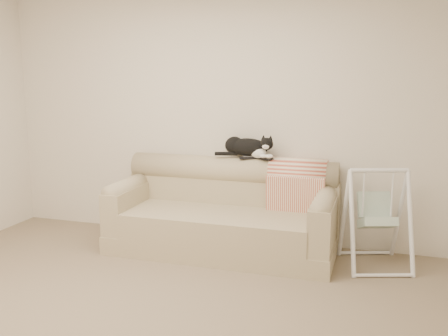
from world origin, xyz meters
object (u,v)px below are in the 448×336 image
remote_a (248,157)px  remote_b (265,159)px  sofa (224,215)px  baby_swing (376,217)px  tuxedo_cat (248,147)px

remote_a → remote_b: bearing=-2.0°
sofa → baby_swing: baby_swing is taller
sofa → remote_a: (0.19, 0.22, 0.56)m
sofa → remote_b: bearing=30.7°
remote_b → baby_swing: (1.09, -0.22, -0.45)m
baby_swing → remote_a: bearing=169.7°
remote_b → remote_a: bearing=178.0°
sofa → baby_swing: (1.45, -0.01, 0.11)m
sofa → tuxedo_cat: bearing=55.9°
remote_a → baby_swing: bearing=-10.3°
remote_a → remote_b: size_ratio=1.06×
remote_a → baby_swing: (1.26, -0.23, -0.45)m
remote_b → sofa: bearing=-149.3°
remote_a → sofa: bearing=-130.2°
remote_a → remote_b: 0.18m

